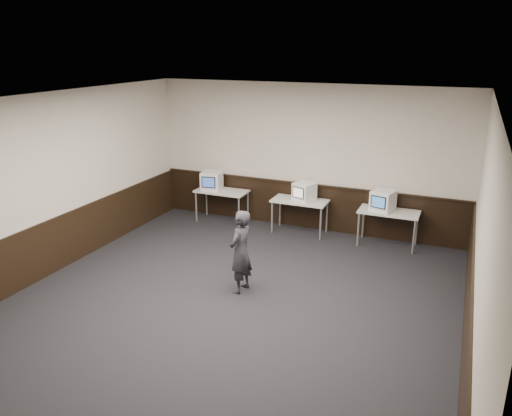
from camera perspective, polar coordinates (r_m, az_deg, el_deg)
The scene contains 16 objects.
floor at distance 8.07m, azimuth -3.34°, elevation -11.25°, with size 8.00×8.00×0.00m, color black.
ceiling at distance 7.07m, azimuth -3.83°, elevation 11.94°, with size 8.00×8.00×0.00m, color white.
back_wall at distance 11.01m, azimuth 5.82°, elevation 5.72°, with size 7.00×7.00×0.00m, color beige.
left_wall at distance 9.46m, azimuth -22.90°, elevation 2.27°, with size 8.00×8.00×0.00m, color beige.
right_wall at distance 6.71m, azimuth 24.33°, elevation -4.17°, with size 8.00×8.00×0.00m, color beige.
wainscot_back at distance 11.28m, azimuth 5.62°, elevation 0.23°, with size 6.98×0.04×1.00m, color black.
wainscot_left at distance 9.78m, azimuth -22.03°, elevation -3.94°, with size 0.04×7.98×1.00m, color black.
wainscot_right at distance 7.17m, azimuth 23.01°, elevation -12.32°, with size 0.04×7.98×1.00m, color black.
wainscot_rail at distance 11.11m, azimuth 5.67°, elevation 2.76°, with size 6.98×0.06×0.04m, color black.
desk_left at distance 11.58m, azimuth -3.93°, elevation 1.69°, with size 1.20×0.60×0.75m.
desk_center at distance 10.88m, azimuth 5.03°, elevation 0.56°, with size 1.20×0.60×0.75m.
desk_right at distance 10.48m, azimuth 14.94°, elevation -0.70°, with size 1.20×0.60×0.75m.
emac_left at distance 11.56m, azimuth -5.09°, elevation 3.13°, with size 0.51×0.53×0.43m.
emac_center at distance 10.78m, azimuth 5.53°, elevation 1.87°, with size 0.51×0.52×0.39m.
emac_right at distance 10.39m, azimuth 14.30°, elevation 0.83°, with size 0.52×0.53×0.42m.
person at distance 8.26m, azimuth -1.78°, elevation -5.00°, with size 0.52×0.34×1.42m, color #27262B.
Camera 1 is at (3.18, -6.27, 3.97)m, focal length 35.00 mm.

